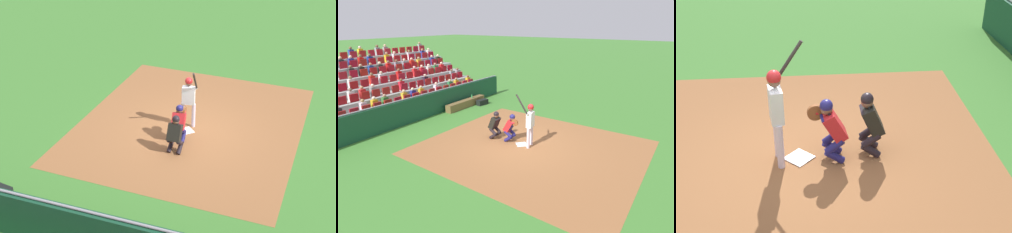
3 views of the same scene
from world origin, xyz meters
TOP-DOWN VIEW (x-y plane):
  - ground_plane at (0.00, 0.00)m, footprint 160.00×160.00m
  - infield_dirt_patch at (0.00, 0.50)m, footprint 7.65×8.68m
  - home_plate_marker at (0.00, 0.00)m, footprint 0.62×0.62m
  - batter_at_plate at (-0.04, 0.35)m, footprint 0.59×0.67m
  - catcher_crouching at (-0.06, -0.60)m, footprint 0.48×0.73m
  - home_plate_umpire at (0.05, -1.34)m, footprint 0.47×0.46m
  - dugout_bench at (-2.90, -5.66)m, footprint 3.10×0.40m

SIDE VIEW (x-z plane):
  - ground_plane at x=0.00m, z-range 0.00..0.00m
  - infield_dirt_patch at x=0.00m, z-range 0.00..0.01m
  - home_plate_marker at x=0.00m, z-range 0.01..0.02m
  - dugout_bench at x=-2.90m, z-range 0.00..0.44m
  - home_plate_umpire at x=0.05m, z-range 0.06..1.35m
  - catcher_crouching at x=-0.06m, z-range 0.07..1.34m
  - batter_at_plate at x=-0.04m, z-range 0.03..2.28m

